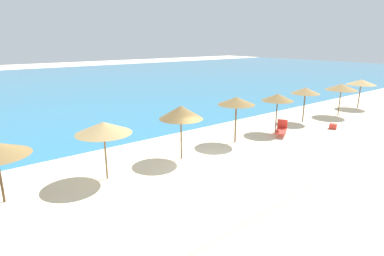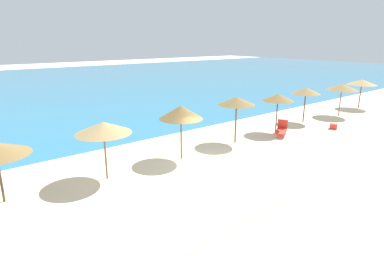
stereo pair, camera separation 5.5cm
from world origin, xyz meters
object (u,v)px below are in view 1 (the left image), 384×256
Objects in this scene: beach_umbrella_7 at (278,97)px; beach_umbrella_9 at (341,87)px; beach_umbrella_6 at (236,101)px; beach_umbrella_8 at (306,91)px; lounge_chair_1 at (281,129)px; beach_umbrella_5 at (181,112)px; beach_umbrella_10 at (361,82)px; cooler_box at (333,126)px; beach_umbrella_4 at (104,128)px.

beach_umbrella_9 reaches higher than beach_umbrella_7.
beach_umbrella_8 is at bearing 2.43° from beach_umbrella_6.
beach_umbrella_6 is 4.14m from lounge_chair_1.
beach_umbrella_9 is (4.05, -0.64, -0.01)m from beach_umbrella_8.
beach_umbrella_5 is 20.29m from beach_umbrella_10.
beach_umbrella_10 is at bearing 1.29° from beach_umbrella_7.
beach_umbrella_9 reaches higher than cooler_box.
beach_umbrella_10 is 9.16m from cooler_box.
beach_umbrella_6 reaches higher than cooler_box.
beach_umbrella_5 is 5.92× the size of cooler_box.
beach_umbrella_9 is 8.47m from lounge_chair_1.
cooler_box is (4.04, -1.34, -0.20)m from lounge_chair_1.
beach_umbrella_6 is at bearing 178.47° from beach_umbrella_9.
beach_umbrella_5 reaches higher than beach_umbrella_9.
beach_umbrella_10 is (16.10, 0.15, -0.20)m from beach_umbrella_6.
beach_umbrella_4 reaches higher than beach_umbrella_7.
beach_umbrella_5 is 1.10× the size of beach_umbrella_10.
beach_umbrella_10 is 12.84m from lounge_chair_1.
lounge_chair_1 is (-4.18, -1.13, -1.96)m from beach_umbrella_8.
cooler_box is (11.67, -1.93, -2.30)m from beach_umbrella_5.
beach_umbrella_9 reaches higher than beach_umbrella_10.
beach_umbrella_7 is 1.00× the size of beach_umbrella_9.
beach_umbrella_4 is 1.56× the size of lounge_chair_1.
beach_umbrella_9 is at bearing -174.01° from beach_umbrella_10.
beach_umbrella_8 is 5.44× the size of cooler_box.
cooler_box is at bearing -93.04° from beach_umbrella_8.
beach_umbrella_4 reaches higher than beach_umbrella_9.
beach_umbrella_8 is at bearing 86.96° from cooler_box.
cooler_box is (-4.18, -1.83, -2.16)m from beach_umbrella_9.
beach_umbrella_5 is at bearing -178.98° from beach_umbrella_10.
beach_umbrella_5 is at bearing -177.42° from beach_umbrella_8.
lounge_chair_1 is at bearing -4.47° from beach_umbrella_5.
beach_umbrella_10 is 5.38× the size of cooler_box.
beach_umbrella_4 is 8.24m from beach_umbrella_6.
beach_umbrella_9 is at bearing -117.75° from lounge_chair_1.
cooler_box is (-8.61, -2.30, -2.14)m from beach_umbrella_10.
beach_umbrella_8 is 1.55× the size of lounge_chair_1.
beach_umbrella_6 is at bearing -179.46° from beach_umbrella_10.
beach_umbrella_9 is 5.45× the size of cooler_box.
beach_umbrella_9 is at bearing -0.52° from beach_umbrella_4.
beach_umbrella_6 reaches higher than beach_umbrella_4.
beach_umbrella_8 reaches higher than beach_umbrella_10.
beach_umbrella_6 is at bearing -177.57° from beach_umbrella_8.
beach_umbrella_7 reaches higher than cooler_box.
lounge_chair_1 is 4.27m from cooler_box.
beach_umbrella_4 reaches higher than cooler_box.
beach_umbrella_4 is 1.02× the size of beach_umbrella_10.
cooler_box is (15.73, -2.01, -2.17)m from beach_umbrella_4.
beach_umbrella_4 is 0.93× the size of beach_umbrella_5.
beach_umbrella_10 is at bearing -1.16° from beach_umbrella_8.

